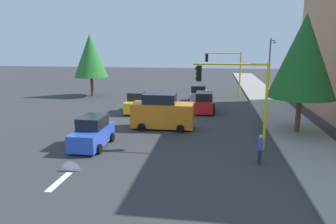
{
  "coord_description": "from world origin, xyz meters",
  "views": [
    {
      "loc": [
        25.34,
        4.26,
        6.56
      ],
      "look_at": [
        1.4,
        0.74,
        1.2
      ],
      "focal_mm": 33.17,
      "sensor_mm": 36.0,
      "label": 1
    }
  ],
  "objects_px": {
    "street_lamp_curbside": "(270,69)",
    "tree_opposite_side": "(90,56)",
    "car_red": "(204,103)",
    "delivery_van_orange": "(162,112)",
    "car_yellow": "(137,103)",
    "traffic_signal_near_left": "(236,88)",
    "tree_roadside_near": "(304,56)",
    "traffic_signal_far_left": "(225,65)",
    "pedestrian_crossing": "(260,148)",
    "car_blue": "(92,133)",
    "car_silver": "(199,95)"
  },
  "relations": [
    {
      "from": "street_lamp_curbside",
      "to": "tree_opposite_side",
      "type": "distance_m",
      "value": 21.88
    },
    {
      "from": "tree_opposite_side",
      "to": "car_red",
      "type": "height_order",
      "value": "tree_opposite_side"
    },
    {
      "from": "delivery_van_orange",
      "to": "car_yellow",
      "type": "distance_m",
      "value": 6.47
    },
    {
      "from": "car_yellow",
      "to": "car_red",
      "type": "height_order",
      "value": "same"
    },
    {
      "from": "traffic_signal_near_left",
      "to": "tree_roadside_near",
      "type": "height_order",
      "value": "tree_roadside_near"
    },
    {
      "from": "traffic_signal_far_left",
      "to": "pedestrian_crossing",
      "type": "bearing_deg",
      "value": 3.17
    },
    {
      "from": "traffic_signal_near_left",
      "to": "tree_opposite_side",
      "type": "bearing_deg",
      "value": -137.2
    },
    {
      "from": "delivery_van_orange",
      "to": "car_red",
      "type": "relative_size",
      "value": 1.18
    },
    {
      "from": "traffic_signal_far_left",
      "to": "car_blue",
      "type": "distance_m",
      "value": 23.04
    },
    {
      "from": "traffic_signal_far_left",
      "to": "car_blue",
      "type": "relative_size",
      "value": 1.39
    },
    {
      "from": "street_lamp_curbside",
      "to": "tree_opposite_side",
      "type": "bearing_deg",
      "value": -112.55
    },
    {
      "from": "delivery_van_orange",
      "to": "car_yellow",
      "type": "xyz_separation_m",
      "value": [
        -5.47,
        -3.45,
        -0.39
      ]
    },
    {
      "from": "tree_roadside_near",
      "to": "car_yellow",
      "type": "relative_size",
      "value": 2.29
    },
    {
      "from": "tree_opposite_side",
      "to": "car_yellow",
      "type": "distance_m",
      "value": 12.37
    },
    {
      "from": "traffic_signal_near_left",
      "to": "car_yellow",
      "type": "xyz_separation_m",
      "value": [
        -9.47,
        -8.73,
        -2.99
      ]
    },
    {
      "from": "traffic_signal_far_left",
      "to": "tree_roadside_near",
      "type": "distance_m",
      "value": 16.8
    },
    {
      "from": "traffic_signal_near_left",
      "to": "delivery_van_orange",
      "type": "relative_size",
      "value": 1.14
    },
    {
      "from": "traffic_signal_near_left",
      "to": "street_lamp_curbside",
      "type": "bearing_deg",
      "value": 159.81
    },
    {
      "from": "car_silver",
      "to": "tree_roadside_near",
      "type": "bearing_deg",
      "value": 34.24
    },
    {
      "from": "car_yellow",
      "to": "pedestrian_crossing",
      "type": "relative_size",
      "value": 2.21
    },
    {
      "from": "car_blue",
      "to": "delivery_van_orange",
      "type": "bearing_deg",
      "value": 142.7
    },
    {
      "from": "delivery_van_orange",
      "to": "pedestrian_crossing",
      "type": "xyz_separation_m",
      "value": [
        6.53,
        6.54,
        -0.37
      ]
    },
    {
      "from": "car_red",
      "to": "street_lamp_curbside",
      "type": "bearing_deg",
      "value": 80.83
    },
    {
      "from": "traffic_signal_far_left",
      "to": "tree_opposite_side",
      "type": "xyz_separation_m",
      "value": [
        2.0,
        -16.67,
        1.13
      ]
    },
    {
      "from": "street_lamp_curbside",
      "to": "pedestrian_crossing",
      "type": "bearing_deg",
      "value": -10.63
    },
    {
      "from": "car_silver",
      "to": "tree_opposite_side",
      "type": "bearing_deg",
      "value": -100.18
    },
    {
      "from": "traffic_signal_near_left",
      "to": "traffic_signal_far_left",
      "type": "bearing_deg",
      "value": 179.97
    },
    {
      "from": "tree_roadside_near",
      "to": "delivery_van_orange",
      "type": "distance_m",
      "value": 11.03
    },
    {
      "from": "street_lamp_curbside",
      "to": "car_yellow",
      "type": "bearing_deg",
      "value": -89.33
    },
    {
      "from": "pedestrian_crossing",
      "to": "traffic_signal_far_left",
      "type": "bearing_deg",
      "value": -176.83
    },
    {
      "from": "traffic_signal_near_left",
      "to": "car_yellow",
      "type": "distance_m",
      "value": 13.22
    },
    {
      "from": "pedestrian_crossing",
      "to": "delivery_van_orange",
      "type": "bearing_deg",
      "value": -134.98
    },
    {
      "from": "delivery_van_orange",
      "to": "tree_opposite_side",
      "type": "bearing_deg",
      "value": -140.88
    },
    {
      "from": "tree_opposite_side",
      "to": "delivery_van_orange",
      "type": "relative_size",
      "value": 1.6
    },
    {
      "from": "delivery_van_orange",
      "to": "car_yellow",
      "type": "bearing_deg",
      "value": -147.78
    },
    {
      "from": "car_yellow",
      "to": "street_lamp_curbside",
      "type": "bearing_deg",
      "value": 90.67
    },
    {
      "from": "tree_opposite_side",
      "to": "car_yellow",
      "type": "relative_size",
      "value": 2.05
    },
    {
      "from": "tree_roadside_near",
      "to": "car_blue",
      "type": "distance_m",
      "value": 15.51
    },
    {
      "from": "tree_opposite_side",
      "to": "car_blue",
      "type": "xyz_separation_m",
      "value": [
        18.97,
        7.6,
        -4.16
      ]
    },
    {
      "from": "tree_roadside_near",
      "to": "tree_opposite_side",
      "type": "xyz_separation_m",
      "value": [
        -14.0,
        -21.5,
        -0.62
      ]
    },
    {
      "from": "street_lamp_curbside",
      "to": "car_silver",
      "type": "distance_m",
      "value": 9.5
    },
    {
      "from": "car_red",
      "to": "pedestrian_crossing",
      "type": "bearing_deg",
      "value": 14.95
    },
    {
      "from": "traffic_signal_far_left",
      "to": "tree_roadside_near",
      "type": "bearing_deg",
      "value": 16.78
    },
    {
      "from": "tree_roadside_near",
      "to": "pedestrian_crossing",
      "type": "height_order",
      "value": "tree_roadside_near"
    },
    {
      "from": "traffic_signal_far_left",
      "to": "tree_opposite_side",
      "type": "bearing_deg",
      "value": -83.16
    },
    {
      "from": "delivery_van_orange",
      "to": "pedestrian_crossing",
      "type": "distance_m",
      "value": 9.25
    },
    {
      "from": "traffic_signal_far_left",
      "to": "car_red",
      "type": "distance_m",
      "value": 10.18
    },
    {
      "from": "tree_roadside_near",
      "to": "delivery_van_orange",
      "type": "relative_size",
      "value": 1.8
    },
    {
      "from": "traffic_signal_far_left",
      "to": "car_blue",
      "type": "height_order",
      "value": "traffic_signal_far_left"
    },
    {
      "from": "traffic_signal_far_left",
      "to": "pedestrian_crossing",
      "type": "xyz_separation_m",
      "value": [
        22.53,
        1.25,
        -3.01
      ]
    }
  ]
}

